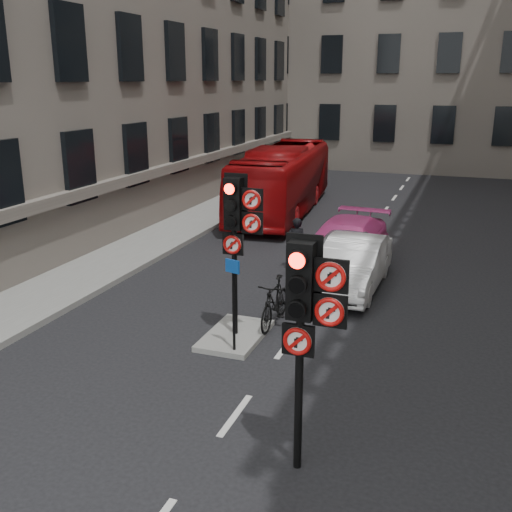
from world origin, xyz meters
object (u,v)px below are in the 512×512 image
Objects in this scene: car_silver at (341,257)px; car_white at (353,264)px; signal_near at (307,307)px; motorcyclist at (296,244)px; info_sign at (233,292)px; bus_red at (283,180)px; signal_far at (238,221)px; motorcycle at (275,302)px; car_pink at (344,245)px.

car_white is (0.44, -0.61, -0.01)m from car_silver.
signal_near is 2.23× the size of motorcyclist.
car_silver is at bearing 96.38° from info_sign.
bus_red is (-5.65, 16.98, -1.15)m from signal_near.
signal_far is 0.35× the size of bus_red.
bus_red is 8.14m from motorcyclist.
info_sign is (-0.30, -1.82, 0.84)m from motorcycle.
signal_far is at bearing -111.68° from car_white.
car_silver is 2.61× the size of motorcyclist.
motorcyclist reaches higher than car_pink.
car_silver is at bearing 98.52° from signal_near.
signal_far is 13.39m from bus_red.
motorcyclist is (-1.96, 1.21, 0.09)m from car_white.
signal_near is 17.93m from bus_red.
car_silver is at bearing 78.85° from motorcycle.
motorcycle is (-0.60, -4.96, -0.17)m from car_pink.
motorcyclist is at bearing 160.74° from car_silver.
car_silver is 1.64m from motorcyclist.
motorcycle is at bearing -92.71° from car_pink.
motorcyclist is at bearing 111.41° from info_sign.
signal_near is 0.83× the size of car_white.
signal_far is 0.83× the size of car_white.
info_sign is (0.21, -0.81, -1.30)m from signal_far.
signal_far reaches higher than motorcycle.
signal_near is at bearing -56.98° from signal_far.
car_pink is at bearing 83.54° from motorcycle.
bus_red is at bearing 124.96° from car_pink.
signal_far reaches higher than signal_near.
signal_far is 0.85× the size of car_silver.
signal_near is at bearing -35.94° from info_sign.
car_pink is at bearing 99.68° from info_sign.
signal_far is 4.92m from car_white.
motorcycle is (-0.77, -3.76, -0.15)m from car_silver.
motorcyclist is at bearing 149.25° from car_white.
info_sign reaches higher than car_silver.
info_sign reaches higher than car_pink.
motorcyclist is 6.22m from info_sign.
car_silver is 0.41× the size of bus_red.
signal_far reaches higher than bus_red.
bus_red reaches higher than info_sign.
car_white is 3.38m from motorcycle.
info_sign is (-1.52, -4.96, 0.70)m from car_white.
signal_far is 2.42m from motorcycle.
signal_far is 1.89× the size of motorcycle.
motorcycle is (3.57, -11.97, -0.86)m from bus_red.
signal_far is 0.71× the size of car_pink.
bus_red is (-3.05, 12.98, -1.27)m from signal_far.
signal_near reaches higher than motorcyclist.
motorcyclist reaches higher than car_silver.
signal_near is at bearing -76.49° from bus_red.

